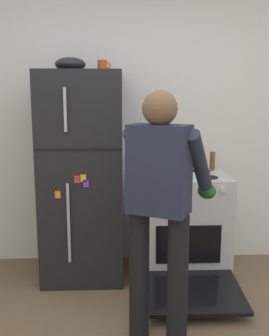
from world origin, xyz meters
name	(u,v)px	position (x,y,z in m)	size (l,w,h in m)	color
kitchen_wall_back	(135,120)	(0.00, 1.95, 1.35)	(6.00, 0.10, 2.70)	white
refrigerator	(83,176)	(-0.47, 1.57, 0.88)	(0.68, 0.72, 1.77)	black
stove_range	(183,225)	(0.41, 1.55, 0.44)	(0.76, 1.21, 0.90)	silver
person_cook	(161,197)	(0.10, 0.58, 0.95)	(0.64, 0.69, 1.60)	black
red_pot	(166,169)	(0.25, 1.52, 0.96)	(0.33, 0.23, 0.11)	orange
coffee_mug	(103,66)	(-0.29, 1.62, 1.81)	(0.11, 0.08, 0.10)	#B24C1E
pepper_mill	(212,161)	(0.71, 1.77, 0.98)	(0.05, 0.05, 0.16)	brown
mixing_bowl	(70,64)	(-0.55, 1.57, 1.82)	(0.25, 0.25, 0.11)	black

